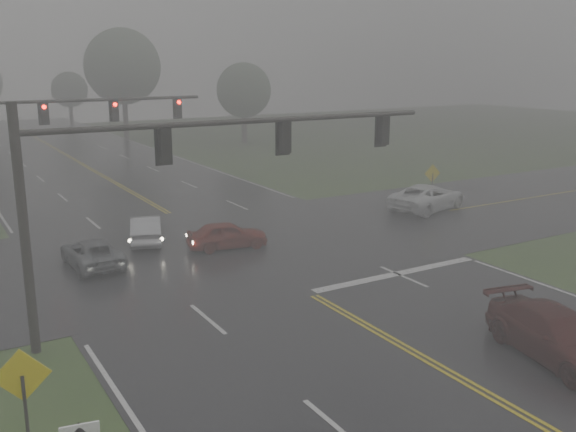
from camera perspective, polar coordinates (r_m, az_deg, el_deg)
main_road at (r=30.10m, az=-3.88°, el=-3.64°), size 18.00×160.00×0.02m
cross_street at (r=31.82m, az=-5.51°, el=-2.70°), size 120.00×14.00×0.02m
stop_bar at (r=28.02m, az=9.67°, el=-5.14°), size 8.50×0.50×0.01m
sedan_maroon at (r=21.84m, az=22.68°, el=-11.64°), size 3.12×5.56×1.52m
sedan_red at (r=31.49m, az=-5.40°, el=-2.88°), size 4.11×2.23×1.33m
sedan_silver at (r=33.12m, az=-12.46°, el=-2.31°), size 2.68×4.39×1.37m
car_grey at (r=29.98m, az=-16.95°, el=-4.30°), size 2.13×4.40×1.21m
pickup_white at (r=40.27m, az=12.25°, el=0.55°), size 6.10×3.99×1.56m
signal_gantry_near at (r=21.70m, az=-10.19°, el=4.36°), size 15.34×0.34×7.80m
signal_gantry_far at (r=38.27m, az=-20.58°, el=7.45°), size 13.19×0.39×7.64m
sign_diamond_west at (r=15.52m, az=-22.46°, el=-14.12°), size 1.21×0.28×2.95m
sign_diamond_east at (r=40.77m, az=12.70°, el=3.29°), size 1.11×0.23×2.69m
tree_ne_a at (r=76.22m, az=-14.50°, el=12.74°), size 8.50×8.50×12.48m
tree_e_near at (r=70.95m, az=-3.96°, el=11.08°), size 5.93×5.93×8.71m
tree_n_far at (r=97.29m, az=-18.86°, el=10.58°), size 5.01×5.01×7.36m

